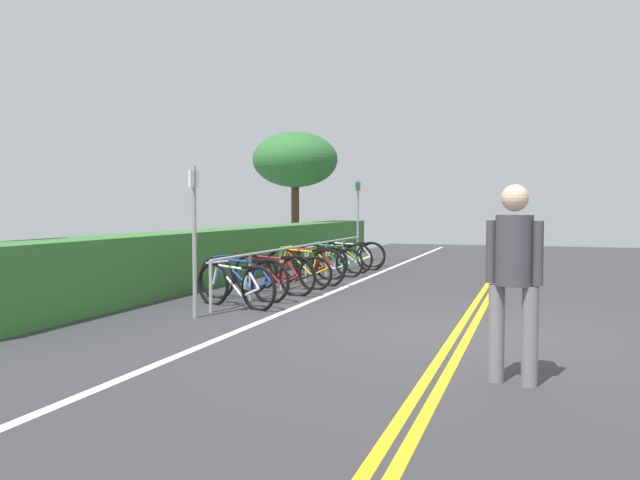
# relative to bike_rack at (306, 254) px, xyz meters

# --- Properties ---
(ground_plane) EXTENTS (39.07, 10.29, 0.05)m
(ground_plane) POSITION_rel_bike_rack_xyz_m (-4.57, -3.69, -0.61)
(ground_plane) COLOR #353538
(centre_line_yellow_inner) EXTENTS (35.16, 0.10, 0.00)m
(centre_line_yellow_inner) POSITION_rel_bike_rack_xyz_m (-4.57, -3.77, -0.59)
(centre_line_yellow_inner) COLOR gold
(centre_line_yellow_inner) RESTS_ON ground_plane
(centre_line_yellow_outer) EXTENTS (35.16, 0.10, 0.00)m
(centre_line_yellow_outer) POSITION_rel_bike_rack_xyz_m (-4.57, -3.61, -0.59)
(centre_line_yellow_outer) COLOR gold
(centre_line_yellow_outer) RESTS_ON ground_plane
(bike_lane_stripe_white) EXTENTS (35.16, 0.12, 0.00)m
(bike_lane_stripe_white) POSITION_rel_bike_rack_xyz_m (-4.57, -1.01, -0.59)
(bike_lane_stripe_white) COLOR white
(bike_lane_stripe_white) RESTS_ON ground_plane
(bike_rack) EXTENTS (8.40, 0.05, 0.78)m
(bike_rack) POSITION_rel_bike_rack_xyz_m (0.00, 0.00, 0.00)
(bike_rack) COLOR #9EA0A5
(bike_rack) RESTS_ON ground_plane
(bicycle_0) EXTENTS (0.67, 1.62, 0.72)m
(bicycle_0) POSITION_rel_bike_rack_xyz_m (-3.61, -0.13, -0.25)
(bicycle_0) COLOR black
(bicycle_0) RESTS_ON ground_plane
(bicycle_1) EXTENTS (0.50, 1.80, 0.76)m
(bicycle_1) POSITION_rel_bike_rack_xyz_m (-2.86, 0.09, -0.23)
(bicycle_1) COLOR black
(bicycle_1) RESTS_ON ground_plane
(bicycle_2) EXTENTS (0.46, 1.69, 0.76)m
(bicycle_2) POSITION_rel_bike_rack_xyz_m (-2.01, -0.11, -0.23)
(bicycle_2) COLOR black
(bicycle_2) RESTS_ON ground_plane
(bicycle_3) EXTENTS (0.46, 1.72, 0.68)m
(bicycle_3) POSITION_rel_bike_rack_xyz_m (-1.21, -0.08, -0.27)
(bicycle_3) COLOR black
(bicycle_3) RESTS_ON ground_plane
(bicycle_4) EXTENTS (0.46, 1.80, 0.79)m
(bicycle_4) POSITION_rel_bike_rack_xyz_m (-0.46, -0.14, -0.22)
(bicycle_4) COLOR black
(bicycle_4) RESTS_ON ground_plane
(bicycle_5) EXTENTS (0.63, 1.65, 0.76)m
(bicycle_5) POSITION_rel_bike_rack_xyz_m (0.48, 0.12, -0.24)
(bicycle_5) COLOR black
(bicycle_5) RESTS_ON ground_plane
(bicycle_6) EXTENTS (0.46, 1.72, 0.69)m
(bicycle_6) POSITION_rel_bike_rack_xyz_m (1.24, -0.07, -0.27)
(bicycle_6) COLOR black
(bicycle_6) RESTS_ON ground_plane
(bicycle_7) EXTENTS (0.46, 1.82, 0.75)m
(bicycle_7) POSITION_rel_bike_rack_xyz_m (2.02, -0.01, -0.24)
(bicycle_7) COLOR black
(bicycle_7) RESTS_ON ground_plane
(bicycle_8) EXTENTS (0.46, 1.79, 0.75)m
(bicycle_8) POSITION_rel_bike_rack_xyz_m (2.86, -0.14, -0.24)
(bicycle_8) COLOR black
(bicycle_8) RESTS_ON ground_plane
(bicycle_9) EXTENTS (0.61, 1.65, 0.70)m
(bicycle_9) POSITION_rel_bike_rack_xyz_m (3.63, -0.01, -0.26)
(bicycle_9) COLOR black
(bicycle_9) RESTS_ON ground_plane
(pedestrian) EXTENTS (0.32, 0.48, 1.74)m
(pedestrian) POSITION_rel_bike_rack_xyz_m (-6.86, -4.35, 0.42)
(pedestrian) COLOR slate
(pedestrian) RESTS_ON ground_plane
(sign_post_near) EXTENTS (0.36, 0.09, 2.12)m
(sign_post_near) POSITION_rel_bike_rack_xyz_m (-4.68, -0.02, 0.69)
(sign_post_near) COLOR gray
(sign_post_near) RESTS_ON ground_plane
(sign_post_far) EXTENTS (0.36, 0.06, 2.33)m
(sign_post_far) POSITION_rel_bike_rack_xyz_m (5.24, 0.30, 0.81)
(sign_post_far) COLOR gray
(sign_post_far) RESTS_ON ground_plane
(hedge_backdrop) EXTENTS (17.35, 1.04, 1.08)m
(hedge_backdrop) POSITION_rel_bike_rack_xyz_m (1.50, 1.90, -0.05)
(hedge_backdrop) COLOR #387533
(hedge_backdrop) RESTS_ON ground_plane
(tree_mid) EXTENTS (2.79, 2.79, 4.03)m
(tree_mid) POSITION_rel_bike_rack_xyz_m (7.50, 3.04, 2.51)
(tree_mid) COLOR #473323
(tree_mid) RESTS_ON ground_plane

